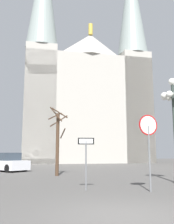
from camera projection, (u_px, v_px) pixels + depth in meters
name	position (u px, v px, depth m)	size (l,w,h in m)	color
ground_plane	(124.00, 216.00, 6.15)	(120.00, 120.00, 0.00)	#514F4C
cathedral	(87.00, 88.00, 41.55)	(20.89, 12.30, 37.95)	#ADA89E
stop_sign	(149.00, 136.00, 10.34)	(0.84, 0.25, 3.12)	slate
one_way_arrow_sign	(86.00, 155.00, 10.63)	(0.70, 0.07, 2.18)	slate
street_lamp	(174.00, 107.00, 13.42)	(1.34, 1.34, 5.59)	#2D3833
bare_tree	(58.00, 140.00, 17.33)	(1.42, 1.44, 4.72)	#473323
parked_car_near_white	(6.00, 163.00, 21.38)	(4.29, 4.18, 1.55)	silver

